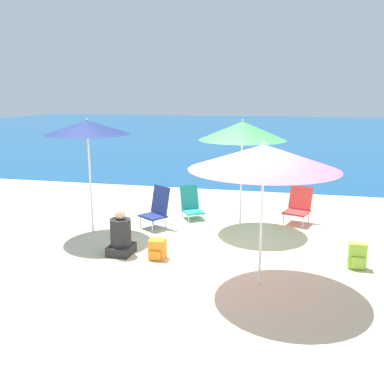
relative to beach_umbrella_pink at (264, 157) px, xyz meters
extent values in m
plane|color=beige|center=(-0.67, 0.41, -1.89)|extent=(60.00, 60.00, 0.00)
cube|color=navy|center=(-0.67, 26.10, -1.89)|extent=(60.00, 40.00, 0.01)
cylinder|color=white|center=(0.00, 0.00, -1.03)|extent=(0.04, 0.04, 1.72)
cone|color=pink|center=(0.00, 0.00, 0.00)|extent=(2.10, 2.10, 0.35)
sphere|color=white|center=(0.00, 0.00, 0.19)|extent=(0.04, 0.04, 0.04)
cylinder|color=white|center=(-3.44, 1.65, -0.90)|extent=(0.04, 0.04, 1.98)
cone|color=navy|center=(-3.44, 1.65, 0.22)|extent=(1.64, 1.64, 0.26)
sphere|color=white|center=(-3.44, 1.65, 0.37)|extent=(0.04, 0.04, 0.04)
cylinder|color=white|center=(-0.59, 2.68, -0.98)|extent=(0.04, 0.04, 1.83)
cone|color=#47B756|center=(-0.59, 2.68, 0.12)|extent=(1.76, 1.76, 0.37)
sphere|color=white|center=(-0.59, 2.68, 0.32)|extent=(0.04, 0.04, 0.04)
cylinder|color=silver|center=(-2.62, 2.17, -1.77)|extent=(0.02, 0.02, 0.24)
cylinder|color=silver|center=(-2.28, 1.94, -1.77)|extent=(0.02, 0.02, 0.24)
cylinder|color=silver|center=(-2.42, 2.46, -1.77)|extent=(0.02, 0.02, 0.24)
cylinder|color=silver|center=(-2.08, 2.23, -1.77)|extent=(0.02, 0.02, 0.24)
cube|color=navy|center=(-2.35, 2.20, -1.63)|extent=(0.64, 0.61, 0.04)
cube|color=navy|center=(-2.23, 2.37, -1.32)|extent=(0.49, 0.40, 0.58)
cylinder|color=silver|center=(-1.73, 2.79, -1.81)|extent=(0.02, 0.02, 0.15)
cylinder|color=silver|center=(-1.43, 2.98, -1.81)|extent=(0.02, 0.02, 0.15)
cylinder|color=silver|center=(-1.95, 3.13, -1.81)|extent=(0.02, 0.02, 0.15)
cylinder|color=silver|center=(-1.65, 3.32, -1.81)|extent=(0.02, 0.02, 0.15)
cube|color=teal|center=(-1.69, 3.05, -1.72)|extent=(0.60, 0.62, 0.04)
cube|color=teal|center=(-1.82, 3.25, -1.44)|extent=(0.44, 0.37, 0.52)
cylinder|color=silver|center=(0.29, 3.03, -1.77)|extent=(0.02, 0.02, 0.24)
cylinder|color=silver|center=(0.68, 2.91, -1.77)|extent=(0.02, 0.02, 0.24)
cylinder|color=silver|center=(0.42, 3.45, -1.77)|extent=(0.02, 0.02, 0.24)
cylinder|color=silver|center=(0.82, 3.32, -1.77)|extent=(0.02, 0.02, 0.24)
cube|color=red|center=(0.55, 3.18, -1.63)|extent=(0.62, 0.64, 0.04)
cube|color=red|center=(0.63, 3.42, -1.36)|extent=(0.53, 0.33, 0.48)
cube|color=#262628|center=(-2.44, 0.69, -1.81)|extent=(0.41, 0.48, 0.16)
cylinder|color=#262628|center=(-2.44, 0.69, -1.49)|extent=(0.36, 0.36, 0.47)
sphere|color=beige|center=(-2.44, 0.69, -1.16)|extent=(0.19, 0.19, 0.19)
cube|color=orange|center=(-1.76, 0.63, -1.72)|extent=(0.26, 0.23, 0.34)
cube|color=orange|center=(-1.76, 0.50, -1.79)|extent=(0.18, 0.03, 0.15)
cube|color=#8ECC3D|center=(1.48, 0.95, -1.68)|extent=(0.27, 0.17, 0.42)
cube|color=#8ECC3D|center=(1.48, 0.86, -1.76)|extent=(0.19, 0.03, 0.19)
camera|label=1|loc=(0.34, -5.89, 0.87)|focal=40.00mm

